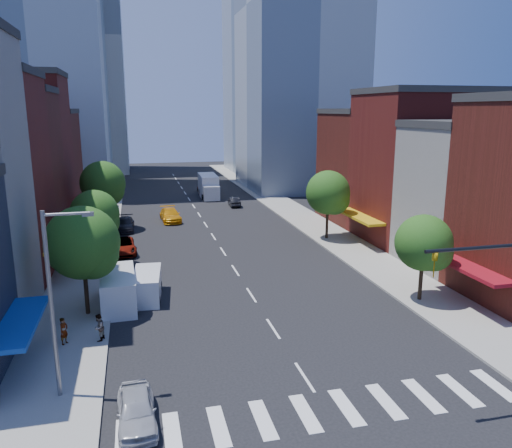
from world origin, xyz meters
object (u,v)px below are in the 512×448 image
Objects in this scene: box_truck at (209,187)px; pedestrian_near at (64,331)px; traffic_car_oncoming at (234,202)px; taxi at (170,215)px; cargo_van_far at (118,290)px; traffic_car_far at (204,188)px; parked_car_third at (122,246)px; cargo_van_near at (147,286)px; parked_car_front at (136,410)px; pedestrian_far at (99,328)px; parked_car_rear at (125,224)px; parked_car_second at (119,291)px.

box_truck is 51.06m from pedestrian_near.
box_truck is at bearing -71.37° from traffic_car_oncoming.
cargo_van_far is at bearing -105.27° from taxi.
traffic_car_far is (7.04, 20.87, -0.08)m from taxi.
taxi is at bearing 63.03° from parked_car_third.
taxi is 3.39× the size of pedestrian_near.
cargo_van_far is 27.39m from taxi.
cargo_van_far reaches higher than cargo_van_near.
box_truck reaches higher than taxi.
parked_car_front is 2.53× the size of pedestrian_far.
parked_car_front is 1.05× the size of traffic_car_oncoming.
cargo_van_far is at bearing -94.18° from parked_car_third.
pedestrian_near is 1.94m from pedestrian_far.
pedestrian_far reaches higher than taxi.
box_truck is (10.76, 42.10, 0.65)m from cargo_van_near.
cargo_van_near reaches higher than parked_car_rear.
cargo_van_near reaches higher than parked_car_front.
cargo_van_far reaches higher than parked_car_front.
parked_car_front is at bearing -99.80° from box_truck.
taxi is (4.50, 40.89, 0.09)m from parked_car_front.
parked_car_rear is at bearing 84.83° from parked_car_third.
traffic_car_oncoming is 2.46× the size of pedestrian_near.
parked_car_third is 0.91× the size of cargo_van_far.
pedestrian_near reaches higher than parked_car_third.
parked_car_second is 0.55× the size of box_truck.
taxi is 0.63× the size of box_truck.
parked_car_third is 3.29× the size of pedestrian_near.
parked_car_front is 0.47× the size of box_truck.
parked_car_third is at bearing 104.27° from cargo_van_near.
cargo_van_far is at bearing -104.71° from box_truck.
parked_car_second is 12.63m from parked_car_third.
pedestrian_far reaches higher than pedestrian_near.
traffic_car_oncoming is at bearing 73.91° from cargo_van_near.
parked_car_rear is 22.26m from cargo_van_near.
parked_car_front is at bearing -92.02° from parked_car_third.
cargo_van_near is at bearing 72.90° from traffic_car_far.
cargo_van_far reaches higher than taxi.
pedestrian_far is at bearing -57.44° from pedestrian_near.
pedestrian_near is at bearing 69.41° from traffic_car_far.
pedestrian_far is at bearing 71.37° from traffic_car_far.
pedestrian_near is (-8.49, -32.28, 0.16)m from taxi.
cargo_van_near is 43.46m from box_truck.
parked_car_third reaches higher than traffic_car_oncoming.
parked_car_rear is 1.27× the size of traffic_car_oncoming.
parked_car_rear is 28.73m from pedestrian_far.
traffic_car_far is at bearing -76.14° from traffic_car_oncoming.
traffic_car_far is at bearing -173.38° from pedestrian_far.
parked_car_front is 0.71× the size of cargo_van_far.
traffic_car_oncoming is at bearing 96.80° from traffic_car_far.
parked_car_front is at bearing 76.65° from traffic_car_oncoming.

